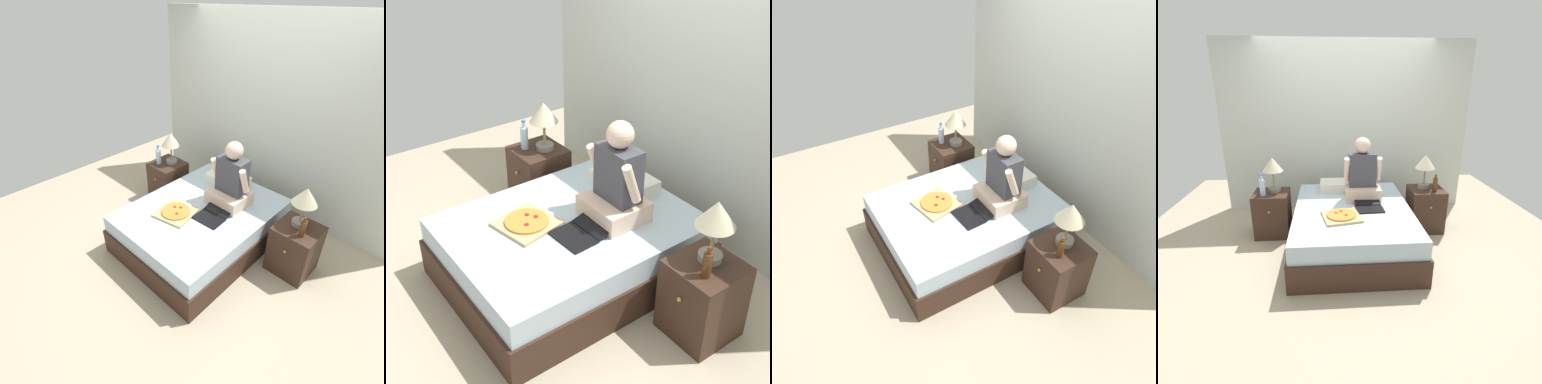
# 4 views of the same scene
# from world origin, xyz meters

# --- Properties ---
(ground_plane) EXTENTS (5.69, 5.69, 0.00)m
(ground_plane) POSITION_xyz_m (0.00, 0.00, 0.00)
(ground_plane) COLOR tan
(wall_back) EXTENTS (3.69, 0.12, 2.50)m
(wall_back) POSITION_xyz_m (0.00, 1.29, 1.25)
(wall_back) COLOR silver
(wall_back) RESTS_ON ground
(bed) EXTENTS (1.41, 1.86, 0.50)m
(bed) POSITION_xyz_m (0.00, 0.00, 0.25)
(bed) COLOR #382319
(bed) RESTS_ON ground
(nightstand_left) EXTENTS (0.44, 0.47, 0.58)m
(nightstand_left) POSITION_xyz_m (-1.03, 0.38, 0.29)
(nightstand_left) COLOR #382319
(nightstand_left) RESTS_ON ground
(lamp_on_left_nightstand) EXTENTS (0.26, 0.26, 0.45)m
(lamp_on_left_nightstand) POSITION_xyz_m (-0.99, 0.43, 0.91)
(lamp_on_left_nightstand) COLOR gray
(lamp_on_left_nightstand) RESTS_ON nightstand_left
(water_bottle) EXTENTS (0.07, 0.07, 0.28)m
(water_bottle) POSITION_xyz_m (-1.11, 0.29, 0.69)
(water_bottle) COLOR silver
(water_bottle) RESTS_ON nightstand_left
(nightstand_right) EXTENTS (0.44, 0.47, 0.58)m
(nightstand_right) POSITION_xyz_m (1.03, 0.38, 0.29)
(nightstand_right) COLOR #382319
(nightstand_right) RESTS_ON ground
(lamp_on_right_nightstand) EXTENTS (0.26, 0.26, 0.45)m
(lamp_on_right_nightstand) POSITION_xyz_m (1.00, 0.43, 0.91)
(lamp_on_right_nightstand) COLOR gray
(lamp_on_right_nightstand) RESTS_ON nightstand_right
(beer_bottle) EXTENTS (0.06, 0.06, 0.23)m
(beer_bottle) POSITION_xyz_m (1.10, 0.28, 0.68)
(beer_bottle) COLOR #512D14
(beer_bottle) RESTS_ON nightstand_right
(pillow) EXTENTS (0.52, 0.34, 0.12)m
(pillow) POSITION_xyz_m (-0.13, 0.65, 0.56)
(pillow) COLOR silver
(pillow) RESTS_ON bed
(person_seated) EXTENTS (0.47, 0.40, 0.78)m
(person_seated) POSITION_xyz_m (0.15, 0.32, 0.79)
(person_seated) COLOR beige
(person_seated) RESTS_ON bed
(laptop) EXTENTS (0.34, 0.43, 0.07)m
(laptop) POSITION_xyz_m (0.19, -0.03, 0.52)
(laptop) COLOR black
(laptop) RESTS_ON bed
(pizza_box) EXTENTS (0.47, 0.47, 0.05)m
(pizza_box) POSITION_xyz_m (-0.15, -0.28, 0.52)
(pizza_box) COLOR tan
(pizza_box) RESTS_ON bed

